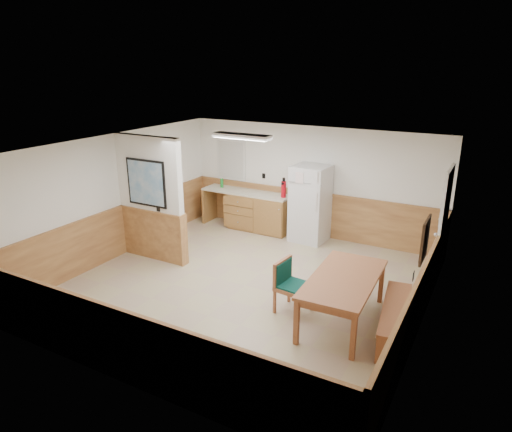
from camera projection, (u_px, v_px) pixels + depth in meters
The scene contains 20 objects.
ground at pixel (245, 286), 8.19m from camera, with size 6.00×6.00×0.00m, color tan.
ceiling at pixel (244, 147), 7.39m from camera, with size 6.00×6.00×0.02m, color silver.
back_wall at pixel (311, 182), 10.29m from camera, with size 6.00×0.02×2.50m, color white.
right_wall at pixel (428, 253), 6.43m from camera, with size 0.02×6.00×2.50m, color white.
left_wall at pixel (115, 196), 9.16m from camera, with size 0.02×6.00×2.50m, color white.
wainscot_back at pixel (309, 214), 10.51m from camera, with size 6.00×0.04×1.00m, color tan.
wainscot_right at pixel (421, 300), 6.68m from camera, with size 0.04×6.00×1.00m, color tan.
wainscot_left at pixel (120, 232), 9.39m from camera, with size 0.04×6.00×1.00m, color tan.
partition_wall at pixel (151, 200), 8.98m from camera, with size 1.50×0.20×2.50m.
kitchen_counter at pixel (257, 211), 10.82m from camera, with size 2.20×0.61×1.00m.
exterior_door at pixel (443, 226), 8.09m from camera, with size 0.07×1.02×2.15m.
kitchen_window at pixel (231, 160), 11.13m from camera, with size 0.80×0.04×1.00m.
wall_painting at pixel (425, 240), 6.10m from camera, with size 0.04×0.50×0.60m.
fluorescent_fixture at pixel (242, 136), 8.86m from camera, with size 1.20×0.30×0.09m.
refrigerator at pixel (310, 204), 10.04m from camera, with size 0.79×0.74×1.71m.
dining_table at pixel (344, 283), 6.86m from camera, with size 1.00×1.90×0.75m.
dining_bench at pixel (395, 313), 6.62m from camera, with size 0.59×1.71×0.45m.
dining_chair at pixel (289, 282), 7.25m from camera, with size 0.75×0.55×0.85m.
fire_extinguisher at pixel (284, 189), 10.29m from camera, with size 0.12×0.12×0.45m.
soap_bottle at pixel (222, 183), 11.15m from camera, with size 0.07×0.07×0.22m, color green.
Camera 1 is at (3.71, -6.37, 3.80)m, focal length 32.00 mm.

